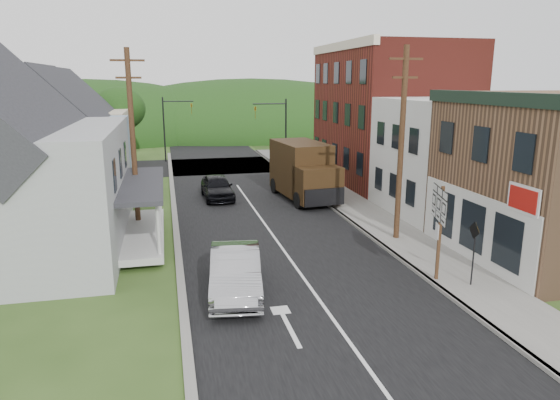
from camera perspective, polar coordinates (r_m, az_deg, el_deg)
ground at (r=19.64m, az=2.64°, el=-8.86°), size 120.00×120.00×0.00m
road at (r=28.90m, az=-2.68°, el=-1.49°), size 9.00×90.00×0.02m
cross_road at (r=45.37m, az=-6.55°, el=3.93°), size 60.00×9.00×0.02m
sidewalk_right at (r=28.66m, az=9.74°, el=-1.65°), size 2.80×55.00×0.15m
curb_right at (r=28.18m, az=7.20°, el=-1.82°), size 0.20×55.00×0.15m
curb_left at (r=26.54m, az=-11.83°, el=-3.01°), size 0.30×55.00×0.12m
storefront_white at (r=30.09m, az=19.93°, el=4.63°), size 8.00×7.00×6.50m
storefront_red at (r=38.19m, az=12.40°, el=9.48°), size 8.00×12.00×10.00m
house_blue at (r=35.21m, az=-22.94°, el=6.28°), size 7.14×8.16×7.28m
house_cream at (r=44.14m, az=-21.66°, el=7.65°), size 7.14×8.16×7.28m
utility_pole_right at (r=23.65m, az=13.69°, el=6.29°), size 1.60×0.26×9.00m
utility_pole_left at (r=25.68m, az=-16.48°, el=6.67°), size 1.60×0.26×9.00m
traffic_signal_right at (r=42.17m, az=-0.26°, el=8.45°), size 2.87×0.20×6.00m
traffic_signal_left at (r=48.13m, az=-12.31°, el=8.77°), size 2.87×0.20×6.00m
tree_left_d at (r=49.72m, az=-17.90°, el=9.87°), size 4.80×4.80×6.94m
forested_ridge at (r=73.03m, az=-9.09°, el=7.45°), size 90.00×30.00×16.00m
silver_sedan at (r=18.04m, az=-5.10°, el=-8.17°), size 2.36×5.16×1.64m
dark_sedan at (r=32.41m, az=-7.20°, el=1.46°), size 1.99×4.59×1.54m
delivery_van at (r=31.94m, az=2.72°, el=3.32°), size 3.26×6.72×3.63m
route_sign_cluster at (r=19.29m, az=17.74°, el=-2.16°), size 0.65×1.99×3.59m
warning_sign at (r=19.37m, az=21.28°, el=-4.78°), size 0.11×0.67×2.42m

